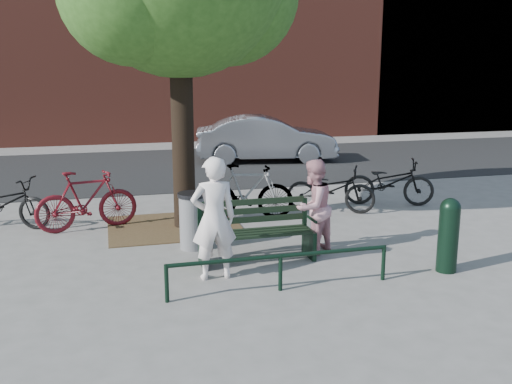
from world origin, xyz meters
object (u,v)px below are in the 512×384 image
object	(u,v)px
park_bench	(256,230)
parked_car	(266,139)
person_right	(313,207)
bicycle_c	(331,189)
person_left	(214,218)
litter_bin	(192,220)
bollard	(449,232)

from	to	relation	value
park_bench	parked_car	bearing A→B (deg)	73.25
person_right	bicycle_c	world-z (taller)	person_right
person_left	litter_bin	bearing A→B (deg)	-87.55
bollard	parked_car	size ratio (longest dim) A/B	0.26
bicycle_c	park_bench	bearing A→B (deg)	166.06
bollard	parked_car	distance (m)	9.92
bicycle_c	litter_bin	bearing A→B (deg)	146.40
litter_bin	bicycle_c	distance (m)	3.48
litter_bin	parked_car	size ratio (longest dim) A/B	0.22
park_bench	bollard	xyz separation A→B (m)	(2.55, -1.20, 0.11)
park_bench	person_right	distance (m)	0.99
park_bench	person_right	xyz separation A→B (m)	(0.95, 0.07, 0.28)
person_left	person_right	size ratio (longest dim) A/B	1.15
person_left	litter_bin	xyz separation A→B (m)	(-0.10, 1.40, -0.40)
litter_bin	parked_car	distance (m)	8.66
person_left	bicycle_c	xyz separation A→B (m)	(2.98, 3.04, -0.40)
person_left	parked_car	distance (m)	9.93
litter_bin	parked_car	world-z (taller)	parked_car
person_right	bicycle_c	bearing A→B (deg)	-152.01
park_bench	bicycle_c	bearing A→B (deg)	47.71
park_bench	person_left	distance (m)	1.04
bicycle_c	parked_car	xyz separation A→B (m)	(0.41, 6.29, 0.23)
litter_bin	bicycle_c	world-z (taller)	bicycle_c
parked_car	bicycle_c	bearing A→B (deg)	-174.06
park_bench	person_right	size ratio (longest dim) A/B	1.15
bollard	park_bench	bearing A→B (deg)	154.90
bicycle_c	parked_car	distance (m)	6.31
person_left	person_right	distance (m)	1.84
park_bench	parked_car	size ratio (longest dim) A/B	0.41
person_right	parked_car	distance (m)	8.82
park_bench	parked_car	distance (m)	9.12
litter_bin	bicycle_c	xyz separation A→B (m)	(3.08, 1.64, 0.00)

